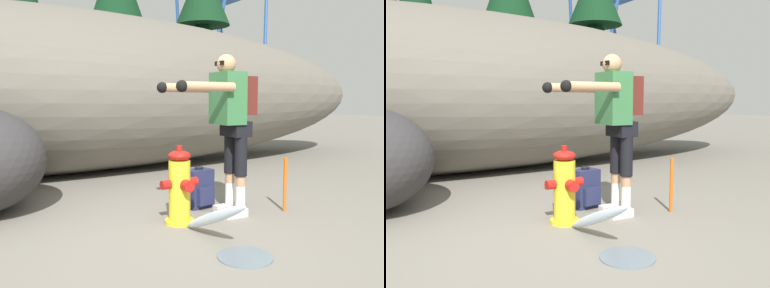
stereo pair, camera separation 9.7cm
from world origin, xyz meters
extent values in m
cube|color=slate|center=(0.00, 0.00, -0.02)|extent=(56.00, 56.00, 0.04)
ellipsoid|color=#666056|center=(0.00, 3.72, 1.36)|extent=(13.82, 3.20, 2.73)
cylinder|color=yellow|center=(0.24, 0.26, 0.02)|extent=(0.29, 0.29, 0.04)
cylinder|color=yellow|center=(0.24, 0.26, 0.34)|extent=(0.22, 0.22, 0.59)
ellipsoid|color=red|center=(0.24, 0.26, 0.68)|extent=(0.23, 0.23, 0.10)
cylinder|color=red|center=(0.24, 0.26, 0.76)|extent=(0.06, 0.06, 0.05)
cylinder|color=red|center=(0.09, 0.26, 0.41)|extent=(0.09, 0.09, 0.09)
cylinder|color=red|center=(0.39, 0.26, 0.41)|extent=(0.09, 0.09, 0.09)
cylinder|color=red|center=(0.24, 0.10, 0.41)|extent=(0.11, 0.09, 0.11)
ellipsoid|color=silver|center=(0.24, -0.33, 0.21)|extent=(0.10, 0.90, 0.48)
cylinder|color=slate|center=(0.24, -0.76, 0.01)|extent=(0.44, 0.44, 0.01)
cube|color=beige|center=(0.84, 0.12, 0.04)|extent=(0.27, 0.12, 0.09)
cylinder|color=white|center=(0.90, 0.12, 0.21)|extent=(0.10, 0.10, 0.24)
cylinder|color=tan|center=(0.90, 0.12, 0.38)|extent=(0.10, 0.10, 0.11)
cylinder|color=black|center=(0.90, 0.12, 0.66)|extent=(0.13, 0.13, 0.44)
cube|color=beige|center=(0.85, 0.32, 0.04)|extent=(0.27, 0.12, 0.09)
cylinder|color=white|center=(0.91, 0.32, 0.21)|extent=(0.10, 0.10, 0.24)
cylinder|color=tan|center=(0.91, 0.32, 0.38)|extent=(0.10, 0.10, 0.11)
cylinder|color=black|center=(0.91, 0.32, 0.66)|extent=(0.13, 0.13, 0.44)
cube|color=black|center=(0.90, 0.22, 0.92)|extent=(0.22, 0.33, 0.16)
cube|color=#336B3D|center=(0.80, 0.22, 1.24)|extent=(0.26, 0.37, 0.54)
cube|color=#511E19|center=(1.00, 0.21, 1.27)|extent=(0.18, 0.29, 0.40)
sphere|color=tan|center=(0.78, 0.22, 1.59)|extent=(0.20, 0.20, 0.20)
cube|color=black|center=(0.69, 0.23, 1.60)|extent=(0.03, 0.15, 0.04)
cylinder|color=tan|center=(0.42, 0.03, 1.35)|extent=(0.58, 0.13, 0.09)
sphere|color=black|center=(0.15, 0.04, 1.35)|extent=(0.11, 0.11, 0.11)
cylinder|color=tan|center=(0.44, 0.47, 1.35)|extent=(0.58, 0.13, 0.09)
sphere|color=black|center=(0.17, 0.48, 1.35)|extent=(0.11, 0.11, 0.11)
cube|color=#23284C|center=(0.73, 0.66, 0.22)|extent=(0.32, 0.23, 0.44)
cube|color=#23284C|center=(0.74, 0.53, 0.15)|extent=(0.21, 0.08, 0.20)
torus|color=black|center=(0.73, 0.66, 0.46)|extent=(0.10, 0.10, 0.02)
cube|color=black|center=(0.80, 0.78, 0.22)|extent=(0.05, 0.03, 0.37)
cube|color=black|center=(0.64, 0.77, 0.22)|extent=(0.05, 0.03, 0.37)
cylinder|color=#47331E|center=(0.58, 11.08, 0.85)|extent=(0.24, 0.24, 1.70)
cone|color=#0F3319|center=(0.58, 11.08, 3.03)|extent=(2.01, 2.01, 2.67)
cylinder|color=#47331E|center=(2.94, 8.77, 0.62)|extent=(0.31, 0.31, 1.23)
cone|color=#0F3319|center=(2.94, 8.77, 2.67)|extent=(2.55, 2.55, 2.88)
cylinder|color=#47331E|center=(5.80, 8.30, 0.78)|extent=(0.34, 0.34, 1.56)
cone|color=#0F3319|center=(5.80, 8.30, 2.87)|extent=(2.83, 2.83, 2.63)
cylinder|color=#285193|center=(11.45, 14.46, 3.12)|extent=(1.06, 1.06, 6.28)
cylinder|color=#285193|center=(8.47, 14.46, 3.12)|extent=(1.06, 1.06, 6.28)
cylinder|color=#285193|center=(11.45, 11.47, 3.12)|extent=(1.06, 1.06, 6.28)
cylinder|color=#285193|center=(8.47, 11.47, 3.12)|extent=(1.06, 1.06, 6.28)
torus|color=#285193|center=(9.96, 12.96, 3.12)|extent=(3.21, 3.21, 0.10)
cylinder|color=#E55914|center=(1.44, 0.02, 0.30)|extent=(0.04, 0.04, 0.60)
camera|label=1|loc=(-1.66, -3.05, 1.22)|focal=36.68mm
camera|label=2|loc=(-1.58, -3.10, 1.22)|focal=36.68mm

